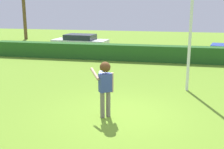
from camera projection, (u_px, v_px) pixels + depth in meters
The scene contains 6 objects.
ground_plane at pixel (119, 115), 9.38m from camera, with size 60.00×60.00×0.00m, color olive.
person at pixel (105, 82), 8.93m from camera, with size 0.81×0.56×1.79m.
frisbee at pixel (103, 72), 9.63m from camera, with size 0.27×0.26×0.11m.
lamppost at pixel (191, 18), 11.35m from camera, with size 0.24×0.24×5.31m.
hedge_row at pixel (147, 53), 18.15m from camera, with size 20.67×0.90×0.99m, color #265A1F.
parked_car_white at pixel (80, 42), 22.23m from camera, with size 4.31×2.05×1.25m.
Camera 1 is at (1.63, -8.66, 3.48)m, focal length 46.41 mm.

